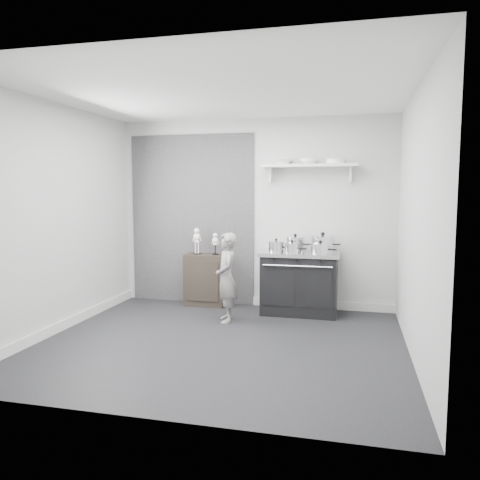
{
  "coord_description": "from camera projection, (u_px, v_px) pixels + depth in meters",
  "views": [
    {
      "loc": [
        1.39,
        -4.84,
        1.67
      ],
      "look_at": [
        -0.0,
        0.95,
        1.05
      ],
      "focal_mm": 35.0,
      "sensor_mm": 36.0,
      "label": 1
    }
  ],
  "objects": [
    {
      "name": "plate_stack",
      "position": [
        336.0,
        161.0,
        6.31
      ],
      "size": [
        0.26,
        0.26,
        0.06
      ],
      "primitive_type": "cylinder",
      "color": "white",
      "rests_on": "wall_shelf"
    },
    {
      "name": "pot_front_center",
      "position": [
        292.0,
        248.0,
        6.2
      ],
      "size": [
        0.29,
        0.21,
        0.17
      ],
      "color": "silver",
      "rests_on": "stove"
    },
    {
      "name": "bowl_large",
      "position": [
        283.0,
        162.0,
        6.47
      ],
      "size": [
        0.28,
        0.28,
        0.07
      ],
      "primitive_type": "imported",
      "color": "white",
      "rests_on": "wall_shelf"
    },
    {
      "name": "wall_shelf",
      "position": [
        309.0,
        166.0,
        6.4
      ],
      "size": [
        1.3,
        0.26,
        0.24
      ],
      "color": "silver",
      "rests_on": "room_shell"
    },
    {
      "name": "room_shell",
      "position": [
        216.0,
        194.0,
        5.17
      ],
      "size": [
        4.02,
        3.62,
        2.71
      ],
      "color": "#B4B4B1",
      "rests_on": "ground"
    },
    {
      "name": "pot_back_left",
      "position": [
        295.0,
        243.0,
        6.49
      ],
      "size": [
        0.34,
        0.26,
        0.23
      ],
      "color": "silver",
      "rests_on": "stove"
    },
    {
      "name": "pot_back_right",
      "position": [
        323.0,
        243.0,
        6.37
      ],
      "size": [
        0.4,
        0.31,
        0.26
      ],
      "color": "silver",
      "rests_on": "stove"
    },
    {
      "name": "pot_front_left",
      "position": [
        276.0,
        246.0,
        6.3
      ],
      "size": [
        0.3,
        0.21,
        0.18
      ],
      "color": "silver",
      "rests_on": "stove"
    },
    {
      "name": "child",
      "position": [
        227.0,
        278.0,
        5.96
      ],
      "size": [
        0.41,
        0.49,
        1.14
      ],
      "primitive_type": "imported",
      "rotation": [
        0.0,
        0.0,
        -1.18
      ],
      "color": "gray",
      "rests_on": "ground"
    },
    {
      "name": "skeleton_full",
      "position": [
        197.0,
        239.0,
        6.82
      ],
      "size": [
        0.12,
        0.08,
        0.44
      ],
      "primitive_type": null,
      "color": "white",
      "rests_on": "side_cabinet"
    },
    {
      "name": "stove",
      "position": [
        300.0,
        282.0,
        6.39
      ],
      "size": [
        1.06,
        0.66,
        0.85
      ],
      "color": "black",
      "rests_on": "ground"
    },
    {
      "name": "bowl_small",
      "position": [
        309.0,
        161.0,
        6.39
      ],
      "size": [
        0.24,
        0.24,
        0.07
      ],
      "primitive_type": "imported",
      "color": "white",
      "rests_on": "wall_shelf"
    },
    {
      "name": "pot_front_right",
      "position": [
        320.0,
        249.0,
        6.1
      ],
      "size": [
        0.33,
        0.24,
        0.18
      ],
      "color": "silver",
      "rests_on": "stove"
    },
    {
      "name": "skeleton_torso",
      "position": [
        215.0,
        242.0,
        6.76
      ],
      "size": [
        0.1,
        0.07,
        0.36
      ],
      "primitive_type": null,
      "color": "white",
      "rests_on": "side_cabinet"
    },
    {
      "name": "side_cabinet",
      "position": [
        206.0,
        280.0,
        6.85
      ],
      "size": [
        0.58,
        0.34,
        0.75
      ],
      "primitive_type": "cube",
      "color": "black",
      "rests_on": "ground"
    },
    {
      "name": "ground",
      "position": [
        220.0,
        343.0,
        5.18
      ],
      "size": [
        4.0,
        4.0,
        0.0
      ],
      "primitive_type": "plane",
      "color": "black",
      "rests_on": "ground"
    }
  ]
}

